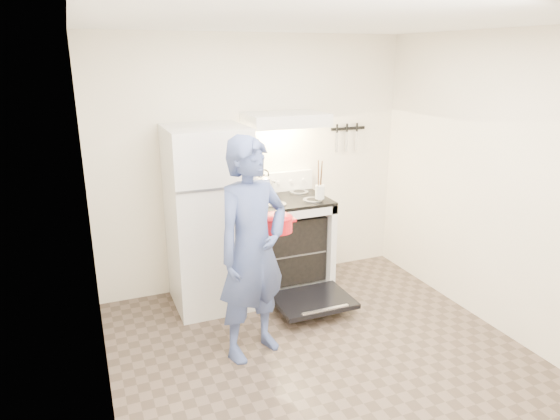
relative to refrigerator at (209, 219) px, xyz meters
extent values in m
plane|color=brown|center=(0.58, -1.45, -0.85)|extent=(3.60, 3.60, 0.00)
cube|color=white|center=(0.58, 0.35, 0.40)|extent=(3.20, 0.02, 2.50)
cube|color=silver|center=(0.00, 0.00, 0.00)|extent=(0.70, 0.70, 1.70)
cube|color=silver|center=(0.81, 0.02, -0.39)|extent=(0.76, 0.65, 0.92)
cube|color=black|center=(0.81, 0.02, 0.09)|extent=(0.76, 0.65, 0.03)
cube|color=silver|center=(0.81, 0.31, 0.20)|extent=(0.76, 0.07, 0.20)
cube|color=black|center=(0.81, -0.57, -0.72)|extent=(0.70, 0.54, 0.04)
cube|color=gray|center=(0.81, 0.02, -0.41)|extent=(0.60, 0.52, 0.01)
cube|color=silver|center=(0.81, 0.10, 0.86)|extent=(0.76, 0.50, 0.12)
cube|color=black|center=(1.63, 0.33, 0.70)|extent=(0.40, 0.02, 0.03)
cylinder|color=#946E50|center=(0.88, -0.01, -0.40)|extent=(0.37, 0.37, 0.02)
cylinder|color=silver|center=(1.05, -0.19, 0.20)|extent=(0.11, 0.11, 0.13)
imported|color=navy|center=(0.10, -0.96, 0.03)|extent=(0.74, 0.61, 1.75)
camera|label=1|loc=(-1.04, -4.30, 1.45)|focal=32.00mm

